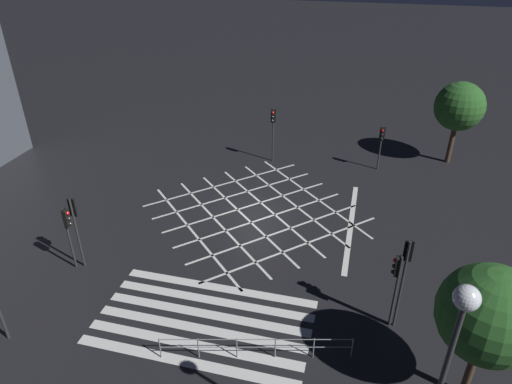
% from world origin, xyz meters
% --- Properties ---
extents(ground_plane, '(200.00, 200.00, 0.00)m').
position_xyz_m(ground_plane, '(0.00, 0.00, 0.00)').
color(ground_plane, black).
extents(road_markings, '(14.26, 18.99, 0.01)m').
position_xyz_m(road_markings, '(0.32, -5.24, 0.00)').
color(road_markings, silver).
rests_on(road_markings, ground_plane).
extents(traffic_light_sw_cross, '(0.36, 0.39, 3.99)m').
position_xyz_m(traffic_light_sw_cross, '(-7.31, -7.12, 2.85)').
color(traffic_light_sw_cross, '#2D2D30').
rests_on(traffic_light_sw_cross, ground_plane).
extents(traffic_light_se_cross, '(0.36, 0.39, 4.49)m').
position_xyz_m(traffic_light_se_cross, '(8.14, -7.43, 3.20)').
color(traffic_light_se_cross, '#2D2D30').
rests_on(traffic_light_se_cross, ground_plane).
extents(traffic_light_se_main, '(0.39, 0.36, 3.73)m').
position_xyz_m(traffic_light_se_main, '(7.86, -7.55, 2.67)').
color(traffic_light_se_main, '#2D2D30').
rests_on(traffic_light_se_main, ground_plane).
extents(traffic_light_median_north, '(0.36, 0.39, 4.08)m').
position_xyz_m(traffic_light_median_north, '(-0.59, 7.28, 2.92)').
color(traffic_light_median_north, '#2D2D30').
rests_on(traffic_light_median_north, ground_plane).
extents(traffic_light_ne_cross, '(0.36, 0.39, 3.29)m').
position_xyz_m(traffic_light_ne_cross, '(7.10, 7.78, 2.35)').
color(traffic_light_ne_cross, '#2D2D30').
rests_on(traffic_light_ne_cross, ground_plane).
extents(traffic_light_sw_main, '(0.39, 0.36, 3.52)m').
position_xyz_m(traffic_light_sw_main, '(-7.57, -7.42, 2.52)').
color(traffic_light_sw_main, '#2D2D30').
rests_on(traffic_light_sw_main, ground_plane).
extents(street_lamp_west, '(0.59, 0.59, 8.52)m').
position_xyz_m(street_lamp_west, '(8.42, -14.84, 6.39)').
color(street_lamp_west, '#2D2D30').
rests_on(street_lamp_west, ground_plane).
extents(street_tree_near, '(3.46, 3.46, 5.76)m').
position_xyz_m(street_tree_near, '(10.60, -10.43, 4.02)').
color(street_tree_near, '#473323').
rests_on(street_tree_near, ground_plane).
extents(street_tree_far, '(3.46, 3.46, 6.05)m').
position_xyz_m(street_tree_far, '(12.16, 10.44, 4.30)').
color(street_tree_far, '#473323').
rests_on(street_tree_far, ground_plane).
extents(pedestrian_railing, '(7.51, 1.95, 1.05)m').
position_xyz_m(pedestrian_railing, '(2.72, -10.69, 0.68)').
color(pedestrian_railing, gray).
rests_on(pedestrian_railing, ground_plane).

